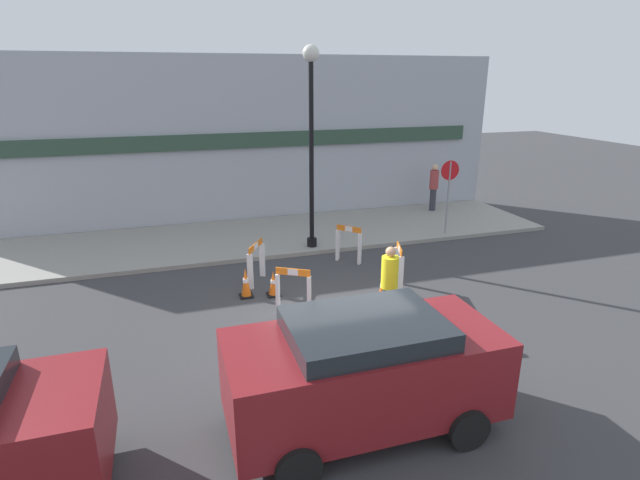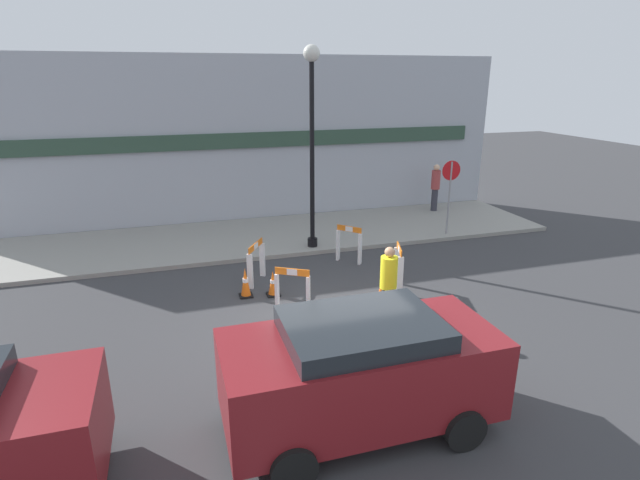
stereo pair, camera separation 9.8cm
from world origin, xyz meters
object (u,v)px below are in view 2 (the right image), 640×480
Objects in this scene: parked_car_1 at (361,368)px; streetlamp_post at (312,123)px; stop_sign at (450,185)px; person_worker at (388,283)px; person_pedestrian at (435,186)px.

streetlamp_post is at bearing 78.80° from parked_car_1.
streetlamp_post is 2.39× the size of stop_sign.
streetlamp_post is at bearing -13.00° from person_worker.
stop_sign is at bearing -56.87° from person_worker.
person_worker is (-4.15, -4.70, -0.77)m from stop_sign.
person_pedestrian reaches higher than person_worker.
person_pedestrian is 12.24m from parked_car_1.
parked_car_1 is (-1.50, -7.58, -2.66)m from streetlamp_post.
stop_sign is 2.88m from person_pedestrian.
stop_sign is 9.54m from parked_car_1.
person_pedestrian is at bearing -50.70° from person_worker.
parked_car_1 is (-1.70, -2.80, 0.08)m from person_worker.
streetlamp_post is 5.51m from person_worker.
person_worker is at bearing 58.75° from parked_car_1.
person_worker is at bearing -87.60° from streetlamp_post.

